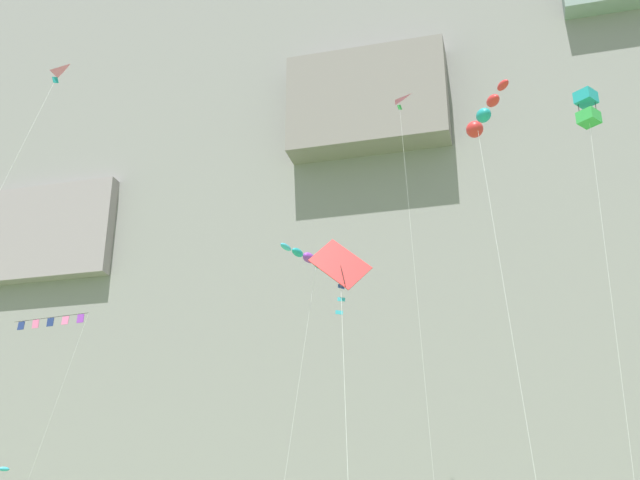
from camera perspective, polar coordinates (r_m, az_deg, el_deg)
cliff_face at (r=82.85m, az=5.71°, el=3.40°), size 180.00×33.17×77.24m
kite_windsock_upper_mid at (r=45.10m, az=-0.76°, el=-1.38°), size 2.43×4.37×19.47m
kite_diamond_mid_right at (r=25.45m, az=1.50°, el=-2.28°), size 2.03×2.34×12.91m
kite_banner_low_left at (r=59.66m, az=-19.09°, el=-6.10°), size 6.49×3.19×19.15m
kite_delta_high_center at (r=39.57m, az=-19.90°, el=9.41°), size 3.44×6.21×24.60m
kite_delta_high_left at (r=53.18m, az=5.67°, el=8.27°), size 2.59×2.78×31.70m
kite_box_front_field at (r=45.96m, az=18.88°, el=9.04°), size 1.70×4.92×26.93m
kite_windsock_far_right at (r=39.97m, az=11.77°, el=8.75°), size 2.56×6.18×23.78m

